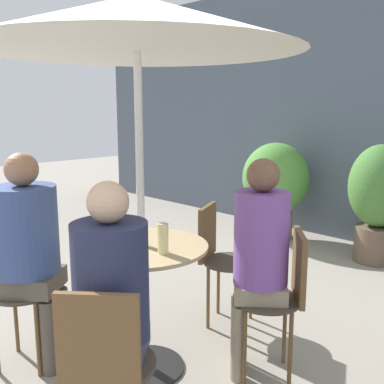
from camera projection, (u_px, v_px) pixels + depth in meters
The scene contains 13 objects.
cafe_table_near at pixel (142, 281), 2.56m from camera, with size 0.75×0.75×0.76m.
bistro_chair_0 at pixel (9, 280), 2.62m from camera, with size 0.44×0.43×0.85m.
bistro_chair_1 at pixel (105, 361), 1.79m from camera, with size 0.43×0.44×0.85m.
bistro_chair_2 at pixel (282, 289), 2.50m from camera, with size 0.44×0.43×0.85m.
bistro_chair_3 at pixel (219, 252), 3.14m from camera, with size 0.43×0.41×0.85m.
seated_person_0 at pixel (29, 244), 2.57m from camera, with size 0.46×0.46×1.27m.
seated_person_1 at pixel (112, 297), 1.88m from camera, with size 0.40×0.40×1.23m.
seated_person_2 at pixel (259, 249), 2.47m from camera, with size 0.39×0.38×1.25m.
beer_glass_0 at pixel (110, 226), 2.56m from camera, with size 0.07×0.07×0.19m.
beer_glass_1 at pixel (163, 239), 2.36m from camera, with size 0.06×0.06×0.16m.
potted_plant_0 at pixel (275, 183), 5.21m from camera, with size 0.77×0.77×1.12m.
potted_plant_1 at pixel (379, 196), 4.38m from camera, with size 0.60×0.60×1.17m.
umbrella at pixel (137, 24), 2.30m from camera, with size 1.74×1.74×2.08m.
Camera 1 is at (1.76, -1.30, 1.52)m, focal length 42.00 mm.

